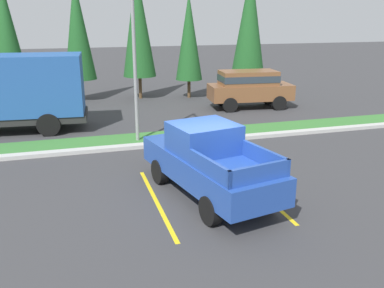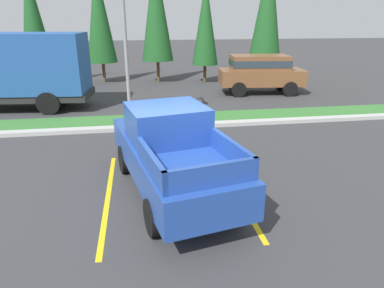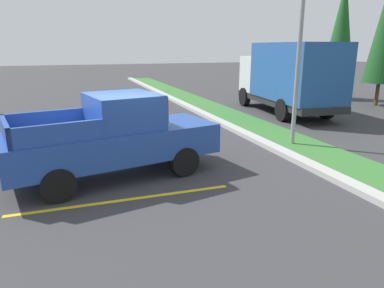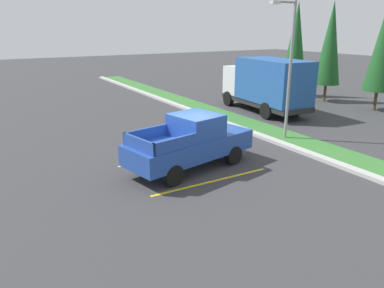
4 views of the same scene
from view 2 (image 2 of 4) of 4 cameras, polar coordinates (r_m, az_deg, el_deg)
name	(u,v)px [view 2 (image 2 of 4)]	position (r m, az deg, el deg)	size (l,w,h in m)	color
ground_plane	(169,189)	(8.68, -3.88, -7.45)	(120.00, 120.00, 0.00)	#38383A
parking_line_near	(108,196)	(8.57, -13.79, -8.41)	(0.12, 4.80, 0.01)	yellow
parking_line_far	(233,187)	(8.81, 6.84, -7.07)	(0.12, 4.80, 0.01)	yellow
curb_strip	(157,127)	(13.28, -5.90, 2.86)	(56.00, 0.40, 0.15)	#B2B2AD
grass_median	(155,120)	(14.34, -6.15, 3.99)	(56.00, 1.80, 0.06)	#387533
pickup_truck_main	(171,152)	(8.16, -3.57, -1.27)	(2.92, 5.50, 2.10)	black
cargo_truck_distant	(14,69)	(17.74, -27.48, 11.02)	(6.97, 2.98, 3.40)	black
suv_distant	(261,71)	(19.71, 11.34, 11.79)	(4.76, 2.31, 2.10)	black
street_light	(124,26)	(13.40, -11.21, 18.73)	(0.24, 1.49, 6.41)	gray
cypress_tree_left_inner	(32,15)	(23.75, -25.07, 18.85)	(1.83, 1.83, 7.06)	brown
cypress_tree_center	(99,13)	(23.42, -15.25, 20.24)	(1.88, 1.88, 7.24)	brown
cypress_tree_right_inner	(156,8)	(22.96, -5.99, 21.60)	(2.02, 2.02, 7.78)	brown
cypress_tree_rightmost	(205,22)	(22.73, 2.25, 19.63)	(1.66, 1.66, 6.39)	brown
cypress_tree_far_right	(268,5)	(24.03, 12.49, 21.63)	(2.10, 2.10, 8.08)	brown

